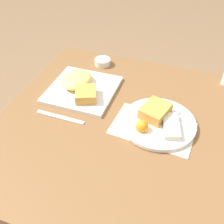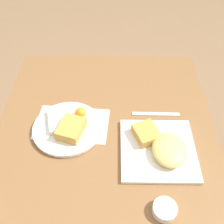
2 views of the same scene
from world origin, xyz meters
The scene contains 7 objects.
ground_plane centered at (0.00, 0.00, 0.00)m, with size 8.00×8.00×0.00m, color #846647.
dining_table centered at (0.00, 0.00, 0.65)m, with size 0.89×0.85×0.75m.
menu_card centered at (-0.01, 0.13, 0.75)m, with size 0.20×0.30×0.00m.
plate_square_near centered at (-0.13, -0.20, 0.77)m, with size 0.27×0.27×0.06m.
plate_oval_far centered at (-0.04, 0.14, 0.77)m, with size 0.27×0.27×0.05m.
sauce_ramekin centered at (-0.35, -0.19, 0.77)m, with size 0.07×0.07×0.03m.
butter_knife centered at (0.05, -0.20, 0.75)m, with size 0.02×0.19×0.00m.
Camera 2 is at (-0.67, -0.03, 1.54)m, focal length 42.00 mm.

